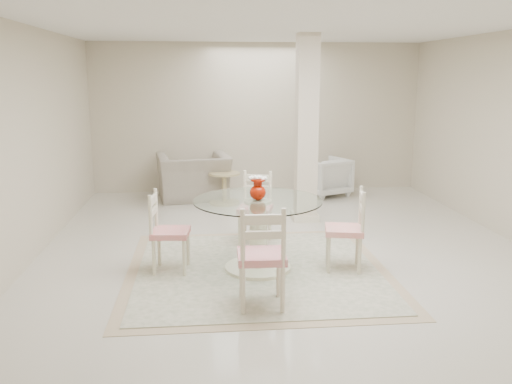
{
  "coord_description": "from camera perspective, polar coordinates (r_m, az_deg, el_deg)",
  "views": [
    {
      "loc": [
        -0.98,
        -6.45,
        2.13
      ],
      "look_at": [
        -0.42,
        -0.58,
        0.85
      ],
      "focal_mm": 38.0,
      "sensor_mm": 36.0,
      "label": 1
    }
  ],
  "objects": [
    {
      "name": "side_table",
      "position": [
        9.05,
        -3.34,
        0.25
      ],
      "size": [
        0.52,
        0.52,
        0.54
      ],
      "color": "tan",
      "rests_on": "ground"
    },
    {
      "name": "red_vase",
      "position": [
        5.82,
        0.19,
        0.37
      ],
      "size": [
        0.2,
        0.18,
        0.27
      ],
      "color": "#AC1905",
      "rests_on": "dining_table"
    },
    {
      "name": "dining_chair_south",
      "position": [
        4.93,
        0.64,
        -6.13
      ],
      "size": [
        0.45,
        0.45,
        1.1
      ],
      "rotation": [
        0.0,
        0.0,
        3.11
      ],
      "color": "beige",
      "rests_on": "ground"
    },
    {
      "name": "area_rug",
      "position": [
        6.08,
        0.18,
        -8.18
      ],
      "size": [
        2.88,
        2.88,
        0.02
      ],
      "color": "tan",
      "rests_on": "ground"
    },
    {
      "name": "recliner_taupe",
      "position": [
        9.47,
        -6.6,
        1.59
      ],
      "size": [
        1.34,
        1.22,
        0.78
      ],
      "primitive_type": "imported",
      "rotation": [
        0.0,
        0.0,
        3.29
      ],
      "color": "#9F9683",
      "rests_on": "ground"
    },
    {
      "name": "room_shell",
      "position": [
        6.53,
        3.2,
        9.83
      ],
      "size": [
        6.02,
        7.02,
        2.71
      ],
      "color": "beige",
      "rests_on": "ground"
    },
    {
      "name": "dining_chair_north",
      "position": [
        6.9,
        -0.0,
        -1.12
      ],
      "size": [
        0.5,
        0.5,
        1.02
      ],
      "rotation": [
        0.0,
        0.0,
        -0.27
      ],
      "color": "#F0E8C5",
      "rests_on": "ground"
    },
    {
      "name": "dining_chair_west",
      "position": [
        5.97,
        -9.61,
        -3.54
      ],
      "size": [
        0.43,
        0.43,
        0.99
      ],
      "rotation": [
        0.0,
        0.0,
        1.47
      ],
      "color": "beige",
      "rests_on": "ground"
    },
    {
      "name": "dining_chair_east",
      "position": [
        6.03,
        9.9,
        -3.29
      ],
      "size": [
        0.48,
        0.48,
        1.02
      ],
      "rotation": [
        0.0,
        0.0,
        -1.78
      ],
      "color": "beige",
      "rests_on": "ground"
    },
    {
      "name": "ground",
      "position": [
        6.86,
        3.02,
        -5.85
      ],
      "size": [
        7.0,
        7.0,
        0.0
      ],
      "primitive_type": "plane",
      "color": "beige",
      "rests_on": "ground"
    },
    {
      "name": "column",
      "position": [
        7.93,
        5.33,
        6.56
      ],
      "size": [
        0.3,
        0.3,
        2.7
      ],
      "primitive_type": "cube",
      "color": "beige",
      "rests_on": "ground"
    },
    {
      "name": "armchair_white",
      "position": [
        9.79,
        7.32,
        1.62
      ],
      "size": [
        0.96,
        0.97,
        0.68
      ],
      "primitive_type": "imported",
      "rotation": [
        0.0,
        0.0,
        3.54
      ],
      "color": "white",
      "rests_on": "ground"
    },
    {
      "name": "dining_table",
      "position": [
        5.95,
        0.19,
        -4.56
      ],
      "size": [
        1.39,
        1.39,
        0.8
      ],
      "rotation": [
        0.0,
        0.0,
        -0.06
      ],
      "color": "#F3F0C8",
      "rests_on": "ground"
    }
  ]
}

